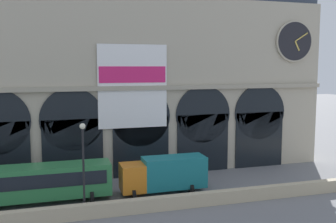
# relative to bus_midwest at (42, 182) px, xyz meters

# --- Properties ---
(ground_plane) EXTENTS (200.00, 200.00, 0.00)m
(ground_plane) POSITION_rel_bus_midwest_xyz_m (9.40, 0.40, -1.78)
(ground_plane) COLOR slate
(quay_parapet_wall) EXTENTS (90.00, 0.70, 1.06)m
(quay_parapet_wall) POSITION_rel_bus_midwest_xyz_m (9.40, -4.22, -1.25)
(quay_parapet_wall) COLOR #BCAD8C
(quay_parapet_wall) RESTS_ON ground
(station_building) EXTENTS (41.20, 5.08, 22.40)m
(station_building) POSITION_rel_bus_midwest_xyz_m (9.43, 7.74, 9.07)
(station_building) COLOR #B2A891
(station_building) RESTS_ON ground
(bus_midwest) EXTENTS (11.00, 3.25, 3.10)m
(bus_midwest) POSITION_rel_bus_midwest_xyz_m (0.00, 0.00, 0.00)
(bus_midwest) COLOR #2D7A42
(bus_midwest) RESTS_ON ground
(box_truck_center) EXTENTS (7.50, 2.91, 3.12)m
(box_truck_center) POSITION_rel_bus_midwest_xyz_m (10.23, -0.20, -0.08)
(box_truck_center) COLOR orange
(box_truck_center) RESTS_ON ground
(street_lamp_quayside) EXTENTS (0.44, 0.44, 6.90)m
(street_lamp_quayside) POSITION_rel_bus_midwest_xyz_m (3.09, -3.42, 2.63)
(street_lamp_quayside) COLOR black
(street_lamp_quayside) RESTS_ON ground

